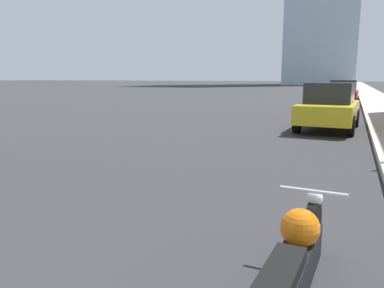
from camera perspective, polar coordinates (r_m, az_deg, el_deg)
name	(u,v)px	position (r m, az deg, el deg)	size (l,w,h in m)	color
sidewalk	(373,96)	(38.89, 25.87, 6.56)	(2.47, 240.00, 0.15)	#B2ADA3
motorcycle	(292,269)	(3.05, 14.93, -17.98)	(0.62, 2.68, 0.75)	black
parked_car_yellow	(329,106)	(13.76, 20.16, 5.39)	(2.02, 4.13, 1.61)	gold
parked_car_red	(343,94)	(24.97, 22.02, 7.13)	(1.90, 4.08, 1.63)	red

